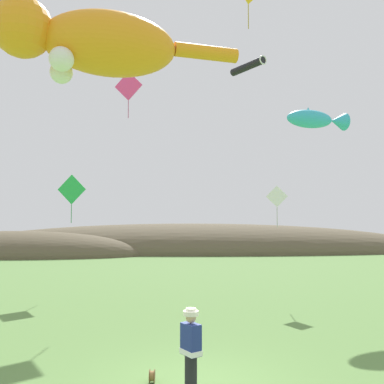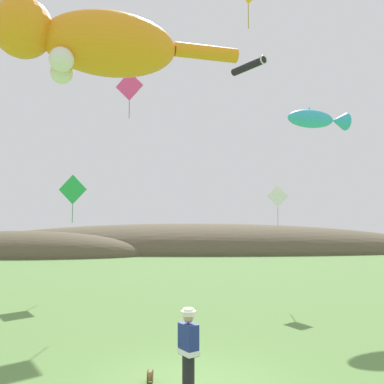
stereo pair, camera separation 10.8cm
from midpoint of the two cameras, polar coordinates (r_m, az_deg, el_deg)
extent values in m
ellipsoid|color=brown|center=(43.12, 0.12, -7.82)|extent=(49.37, 12.16, 5.42)
ellipsoid|color=brown|center=(41.49, -22.29, -7.78)|extent=(23.85, 8.30, 4.30)
cylinder|color=black|center=(9.00, -0.04, -23.57)|extent=(0.24, 0.24, 0.88)
cube|color=navy|center=(8.77, -0.04, -19.04)|extent=(0.42, 0.47, 0.60)
cube|color=white|center=(8.84, -0.04, -20.53)|extent=(0.45, 0.49, 0.10)
sphere|color=tan|center=(8.66, -0.04, -16.43)|extent=(0.20, 0.20, 0.20)
cylinder|color=silver|center=(8.64, -0.04, -15.85)|extent=(0.30, 0.30, 0.09)
cylinder|color=silver|center=(8.63, -0.04, -15.46)|extent=(0.20, 0.20, 0.07)
cylinder|color=olive|center=(10.02, -5.20, -23.23)|extent=(0.10, 0.21, 0.21)
cylinder|color=brown|center=(10.02, -5.52, -23.21)|extent=(0.02, 0.28, 0.28)
cylinder|color=brown|center=(10.01, -4.88, -23.24)|extent=(0.02, 0.28, 0.28)
ellipsoid|color=orange|center=(16.36, -10.56, 18.76)|extent=(5.25, 3.74, 2.25)
ellipsoid|color=white|center=(16.19, -11.40, 17.46)|extent=(3.34, 2.19, 1.24)
sphere|color=orange|center=(16.42, -21.38, 19.68)|extent=(2.03, 2.03, 2.03)
cone|color=#55330A|center=(17.23, -21.17, 21.23)|extent=(0.90, 0.90, 0.68)
sphere|color=white|center=(15.31, -16.75, 16.57)|extent=(0.81, 0.81, 0.81)
sphere|color=white|center=(16.60, -16.75, 15.00)|extent=(0.81, 0.81, 0.81)
cylinder|color=orange|center=(17.13, 2.16, 18.09)|extent=(2.53, 1.23, 0.54)
ellipsoid|color=#33B2CC|center=(21.25, 15.73, 9.38)|extent=(2.58, 1.63, 0.85)
cone|color=#33B2CC|center=(22.18, 19.21, 8.91)|extent=(1.01, 1.06, 0.85)
cone|color=#33B2CC|center=(21.29, 15.56, 10.35)|extent=(0.50, 0.50, 0.40)
sphere|color=black|center=(21.09, 13.48, 9.64)|extent=(0.20, 0.20, 0.20)
cylinder|color=black|center=(21.38, 7.71, 16.27)|extent=(1.49, 1.96, 0.36)
torus|color=white|center=(20.65, 9.77, 17.00)|extent=(0.40, 0.30, 0.44)
cube|color=#A98511|center=(16.64, 7.79, 22.19)|extent=(0.03, 0.02, 0.90)
cube|color=white|center=(19.43, 11.57, -0.57)|extent=(0.92, 0.34, 0.97)
cylinder|color=black|center=(19.44, 11.56, -0.57)|extent=(0.62, 0.23, 0.02)
cube|color=#A9A9A9|center=(19.41, 11.60, -3.32)|extent=(0.03, 0.02, 0.90)
cube|color=green|center=(21.68, -15.41, 0.33)|extent=(1.45, 0.27, 1.47)
cylinder|color=black|center=(21.70, -15.41, 0.33)|extent=(0.97, 0.19, 0.02)
cube|color=#1A7C35|center=(21.65, -15.46, -2.80)|extent=(0.03, 0.01, 0.90)
cube|color=#E53F8C|center=(22.65, -8.14, 13.81)|extent=(1.47, 0.40, 1.51)
cylinder|color=black|center=(22.66, -8.14, 13.80)|extent=(0.99, 0.27, 0.02)
cube|color=#A02C62|center=(22.33, -8.17, 10.84)|extent=(0.03, 0.02, 0.90)
camera|label=1|loc=(0.05, -89.76, -0.01)|focal=40.00mm
camera|label=2|loc=(0.05, 90.24, 0.01)|focal=40.00mm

